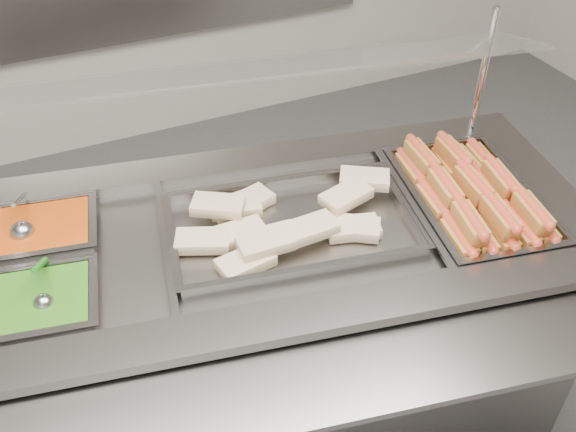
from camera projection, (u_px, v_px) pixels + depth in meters
name	position (u px, v px, depth m)	size (l,w,h in m)	color
steam_counter	(273.00, 329.00, 2.07)	(1.95, 1.13, 0.88)	gray
tray_rail	(319.00, 380.00, 1.44)	(1.77, 0.67, 0.05)	gray
sneeze_guard	(252.00, 74.00, 1.72)	(1.64, 0.58, 0.43)	silver
pan_hotdogs	(470.00, 204.00, 1.92)	(0.42, 0.59, 0.10)	gray
pan_wraps	(291.00, 229.00, 1.81)	(0.72, 0.51, 0.07)	gray
pan_beans	(42.00, 238.00, 1.80)	(0.33, 0.28, 0.10)	gray
pan_peas	(36.00, 311.00, 1.59)	(0.33, 0.28, 0.10)	gray
hotdogs_in_buns	(472.00, 193.00, 1.89)	(0.38, 0.54, 0.11)	#AF7424
tortilla_wraps	(278.00, 220.00, 1.79)	(0.69, 0.37, 0.07)	beige
ladle	(23.00, 231.00, 1.76)	(0.07, 0.19, 0.14)	#ABABB0
serving_spoon	(43.00, 297.00, 1.56)	(0.06, 0.17, 0.13)	#ABABB0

